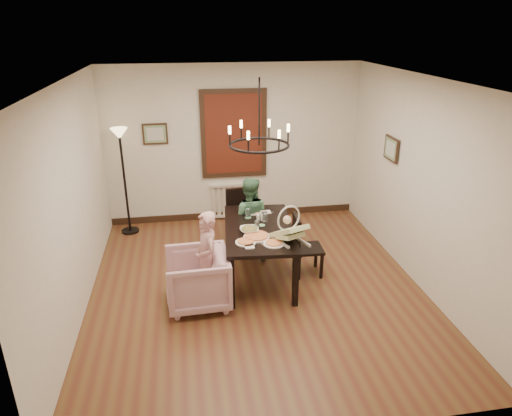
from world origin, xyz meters
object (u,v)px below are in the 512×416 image
object	(u,v)px
chair_right	(308,245)
dining_table	(259,233)
chair_far	(242,220)
baby_bouncer	(289,230)
drinking_glass	(257,225)
elderly_woman	(207,265)
floor_lamp	(125,183)
armchair	(197,279)
seated_man	(249,225)

from	to	relation	value
chair_right	dining_table	bearing A→B (deg)	89.62
chair_far	baby_bouncer	bearing A→B (deg)	-80.40
dining_table	drinking_glass	distance (m)	0.18
elderly_woman	chair_right	bearing A→B (deg)	93.05
drinking_glass	floor_lamp	world-z (taller)	floor_lamp
dining_table	floor_lamp	bearing A→B (deg)	142.00
elderly_woman	drinking_glass	world-z (taller)	elderly_woman
chair_far	elderly_woman	size ratio (longest dim) A/B	0.92
chair_far	armchair	xyz separation A→B (m)	(-0.78, -1.54, -0.11)
baby_bouncer	drinking_glass	xyz separation A→B (m)	(-0.36, 0.40, -0.09)
chair_far	seated_man	xyz separation A→B (m)	(0.07, -0.34, 0.06)
seated_man	drinking_glass	xyz separation A→B (m)	(0.00, -0.72, 0.31)
chair_right	drinking_glass	size ratio (longest dim) A/B	6.33
dining_table	floor_lamp	xyz separation A→B (m)	(-1.99, 1.85, 0.21)
chair_far	drinking_glass	bearing A→B (deg)	-92.72
drinking_glass	baby_bouncer	bearing A→B (deg)	-48.62
seated_man	chair_far	bearing A→B (deg)	-65.78
chair_far	elderly_woman	bearing A→B (deg)	-120.32
elderly_woman	floor_lamp	xyz separation A→B (m)	(-1.22, 2.35, 0.38)
baby_bouncer	floor_lamp	world-z (taller)	floor_lamp
armchair	drinking_glass	xyz separation A→B (m)	(0.85, 0.47, 0.49)
chair_far	elderly_woman	xyz separation A→B (m)	(-0.64, -1.48, 0.04)
seated_man	baby_bouncer	size ratio (longest dim) A/B	2.13
armchair	floor_lamp	bearing A→B (deg)	-157.84
chair_far	floor_lamp	xyz separation A→B (m)	(-1.87, 0.87, 0.42)
drinking_glass	seated_man	bearing A→B (deg)	90.24
baby_bouncer	seated_man	bearing A→B (deg)	84.76
dining_table	drinking_glass	size ratio (longest dim) A/B	12.02
dining_table	elderly_woman	size ratio (longest dim) A/B	1.67
dining_table	floor_lamp	world-z (taller)	floor_lamp
baby_bouncer	drinking_glass	bearing A→B (deg)	108.44
baby_bouncer	chair_right	bearing A→B (deg)	25.78
chair_far	floor_lamp	bearing A→B (deg)	148.16
chair_right	baby_bouncer	distance (m)	0.78
chair_far	drinking_glass	distance (m)	1.13
armchair	dining_table	bearing A→B (deg)	119.75
chair_right	armchair	xyz separation A→B (m)	(-1.61, -0.53, -0.09)
armchair	elderly_woman	size ratio (longest dim) A/B	0.77
armchair	seated_man	world-z (taller)	seated_man
drinking_glass	chair_far	bearing A→B (deg)	94.02
seated_man	drinking_glass	size ratio (longest dim) A/B	7.43
baby_bouncer	floor_lamp	bearing A→B (deg)	111.50
elderly_woman	seated_man	distance (m)	1.34
armchair	elderly_woman	distance (m)	0.21
seated_man	floor_lamp	size ratio (longest dim) A/B	0.60
armchair	chair_far	bearing A→B (deg)	150.97
baby_bouncer	armchair	bearing A→B (deg)	160.29
chair_far	baby_bouncer	distance (m)	1.60
drinking_glass	floor_lamp	size ratio (longest dim) A/B	0.08
elderly_woman	baby_bouncer	xyz separation A→B (m)	(1.07, 0.01, 0.42)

